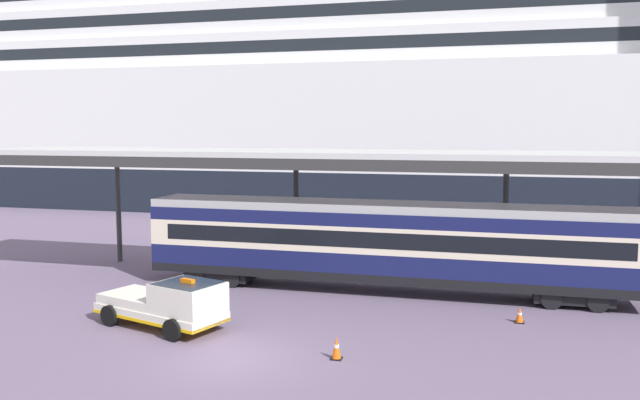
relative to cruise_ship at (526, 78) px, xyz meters
The scene contains 7 objects.
ground_plane 50.72m from the cruise_ship, 102.11° to the right, with size 400.00×400.00×0.00m, color slate.
cruise_ship is the anchor object (origin of this frame).
platform_canopy 38.62m from the cruise_ship, 100.66° to the right, with size 41.74×5.70×6.42m.
train_carriage 39.81m from the cruise_ship, 100.55° to the right, with size 22.32×2.81×4.11m.
service_truck 48.96m from the cruise_ship, 106.96° to the right, with size 5.57×3.49×2.02m.
traffic_cone_near 49.11m from the cruise_ship, 98.57° to the right, with size 0.36×0.36×0.76m.
traffic_cone_mid 43.05m from the cruise_ship, 91.73° to the right, with size 0.36×0.36×0.62m.
Camera 1 is at (8.19, -19.18, 7.49)m, focal length 37.05 mm.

